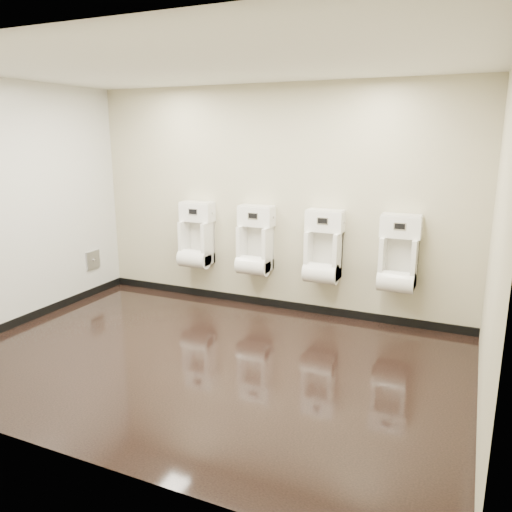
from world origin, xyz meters
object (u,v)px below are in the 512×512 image
at_px(urinal_0, 196,240).
at_px(urinal_2, 323,252).
at_px(urinal_1, 255,245).
at_px(access_panel, 93,260).
at_px(urinal_3, 398,259).

xyz_separation_m(urinal_0, urinal_2, (1.75, 0.00, 0.00)).
xyz_separation_m(urinal_0, urinal_1, (0.86, 0.00, 0.00)).
bearing_deg(urinal_0, urinal_2, 0.00).
xyz_separation_m(access_panel, urinal_1, (2.30, 0.40, 0.33)).
bearing_deg(urinal_3, urinal_1, 180.00).
relative_size(urinal_2, urinal_3, 1.00).
bearing_deg(urinal_2, access_panel, -172.89).
relative_size(urinal_1, urinal_2, 1.00).
relative_size(urinal_1, urinal_3, 1.00).
bearing_deg(urinal_2, urinal_1, 180.00).
bearing_deg(urinal_1, access_panel, -170.17).
height_order(urinal_2, urinal_3, same).
xyz_separation_m(urinal_1, urinal_3, (1.77, 0.00, 0.00)).
bearing_deg(urinal_1, urinal_0, 180.00).
height_order(urinal_1, urinal_2, same).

